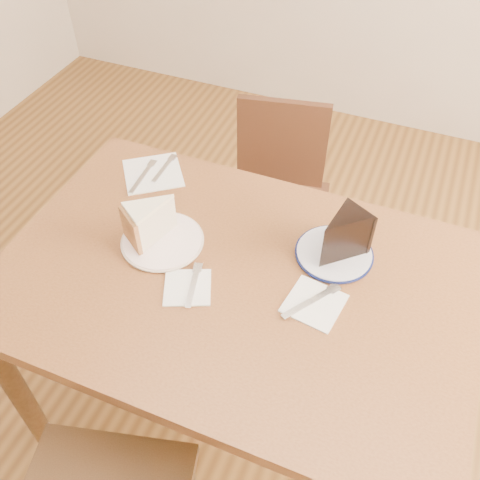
% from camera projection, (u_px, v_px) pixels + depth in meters
% --- Properties ---
extents(ground, '(4.00, 4.00, 0.00)m').
position_uv_depth(ground, '(236.00, 413.00, 1.88)').
color(ground, '#4D3114').
rests_on(ground, ground).
extents(table, '(1.20, 0.80, 0.75)m').
position_uv_depth(table, '(234.00, 300.00, 1.41)').
color(table, '#4D2A15').
rests_on(table, ground).
extents(chair_far, '(0.46, 0.46, 0.79)m').
position_uv_depth(chair_far, '(275.00, 200.00, 2.00)').
color(chair_far, black).
rests_on(chair_far, ground).
extents(plate_cream, '(0.21, 0.21, 0.01)m').
position_uv_depth(plate_cream, '(163.00, 241.00, 1.42)').
color(plate_cream, white).
rests_on(plate_cream, table).
extents(plate_navy, '(0.19, 0.19, 0.01)m').
position_uv_depth(plate_navy, '(334.00, 254.00, 1.39)').
color(plate_navy, silver).
rests_on(plate_navy, table).
extents(carrot_cake, '(0.15, 0.16, 0.10)m').
position_uv_depth(carrot_cake, '(154.00, 220.00, 1.39)').
color(carrot_cake, beige).
rests_on(carrot_cake, plate_cream).
extents(chocolate_cake, '(0.14, 0.16, 0.12)m').
position_uv_depth(chocolate_cake, '(339.00, 239.00, 1.33)').
color(chocolate_cake, black).
rests_on(chocolate_cake, plate_navy).
extents(napkin_cream, '(0.15, 0.15, 0.00)m').
position_uv_depth(napkin_cream, '(188.00, 287.00, 1.32)').
color(napkin_cream, white).
rests_on(napkin_cream, table).
extents(napkin_navy, '(0.15, 0.15, 0.00)m').
position_uv_depth(napkin_navy, '(314.00, 303.00, 1.28)').
color(napkin_navy, white).
rests_on(napkin_navy, table).
extents(napkin_spare, '(0.24, 0.24, 0.00)m').
position_uv_depth(napkin_spare, '(153.00, 173.00, 1.62)').
color(napkin_spare, white).
rests_on(napkin_spare, table).
extents(fork_cream, '(0.05, 0.14, 0.00)m').
position_uv_depth(fork_cream, '(193.00, 285.00, 1.32)').
color(fork_cream, silver).
rests_on(fork_cream, napkin_cream).
extents(knife_navy, '(0.11, 0.15, 0.00)m').
position_uv_depth(knife_navy, '(311.00, 301.00, 1.28)').
color(knife_navy, silver).
rests_on(knife_navy, napkin_navy).
extents(fork_spare, '(0.02, 0.14, 0.00)m').
position_uv_depth(fork_spare, '(164.00, 168.00, 1.63)').
color(fork_spare, silver).
rests_on(fork_spare, napkin_spare).
extents(knife_spare, '(0.02, 0.16, 0.00)m').
position_uv_depth(knife_spare, '(143.00, 176.00, 1.61)').
color(knife_spare, silver).
rests_on(knife_spare, napkin_spare).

